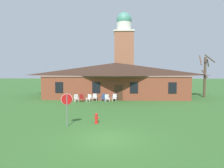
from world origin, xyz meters
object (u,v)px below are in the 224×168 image
at_px(lawn_chair_near_door, 82,98).
at_px(lawn_chair_right_end, 104,97).
at_px(stop_sign, 67,103).
at_px(lawn_chair_left_end, 89,98).
at_px(fire_hydrant, 96,118).
at_px(lawn_chair_under_eave, 115,97).
at_px(lawn_chair_by_porch, 76,98).
at_px(lawn_chair_middle, 95,97).
at_px(lawn_chair_far_side, 107,98).

xyz_separation_m(lawn_chair_near_door, lawn_chair_right_end, (2.90, 0.58, 0.00)).
distance_m(stop_sign, lawn_chair_left_end, 11.52).
relative_size(lawn_chair_near_door, fire_hydrant, 1.21).
xyz_separation_m(lawn_chair_under_eave, fire_hydrant, (-1.01, -11.19, -0.12)).
bearing_deg(lawn_chair_right_end, fire_hydrant, -87.77).
bearing_deg(fire_hydrant, lawn_chair_under_eave, 84.86).
height_order(stop_sign, lawn_chair_by_porch, stop_sign).
xyz_separation_m(lawn_chair_middle, fire_hydrant, (1.69, -11.30, -0.12)).
relative_size(lawn_chair_near_door, lawn_chair_right_end, 1.00).
relative_size(lawn_chair_by_porch, lawn_chair_left_end, 1.00).
xyz_separation_m(lawn_chair_near_door, lawn_chair_left_end, (1.01, 0.03, 0.00)).
bearing_deg(lawn_chair_under_eave, lawn_chair_left_end, -169.03).
xyz_separation_m(lawn_chair_by_porch, lawn_chair_near_door, (0.67, 0.14, 0.00)).
xyz_separation_m(lawn_chair_by_porch, lawn_chair_right_end, (3.56, 0.71, 0.00)).
relative_size(lawn_chair_far_side, fire_hydrant, 1.21).
xyz_separation_m(lawn_chair_right_end, fire_hydrant, (0.43, -11.09, -0.12)).
bearing_deg(lawn_chair_far_side, lawn_chair_near_door, -179.35).
distance_m(lawn_chair_left_end, lawn_chair_middle, 0.99).
bearing_deg(lawn_chair_far_side, lawn_chair_by_porch, -177.53).
distance_m(lawn_chair_left_end, lawn_chair_under_eave, 3.39).
distance_m(lawn_chair_near_door, lawn_chair_middle, 1.82).
relative_size(lawn_chair_left_end, lawn_chair_far_side, 1.00).
bearing_deg(lawn_chair_middle, lawn_chair_right_end, -9.60).
bearing_deg(lawn_chair_left_end, lawn_chair_by_porch, -174.22).
height_order(lawn_chair_left_end, lawn_chair_far_side, same).
bearing_deg(stop_sign, lawn_chair_under_eave, 76.11).
height_order(lawn_chair_left_end, lawn_chair_middle, same).
relative_size(stop_sign, lawn_chair_near_door, 2.47).
bearing_deg(lawn_chair_middle, lawn_chair_far_side, -23.54).
relative_size(lawn_chair_by_porch, lawn_chair_under_eave, 1.00).
bearing_deg(lawn_chair_near_door, lawn_chair_by_porch, -168.51).
bearing_deg(lawn_chair_far_side, stop_sign, -100.03).
height_order(lawn_chair_middle, lawn_chair_right_end, same).
xyz_separation_m(stop_sign, fire_hydrant, (1.99, 0.91, -1.30)).
distance_m(lawn_chair_under_eave, fire_hydrant, 11.23).
height_order(lawn_chair_far_side, fire_hydrant, lawn_chair_far_side).
height_order(stop_sign, fire_hydrant, stop_sign).
bearing_deg(lawn_chair_middle, lawn_chair_near_door, -154.28).
relative_size(lawn_chair_by_porch, lawn_chair_middle, 1.00).
relative_size(lawn_chair_near_door, lawn_chair_far_side, 1.00).
distance_m(lawn_chair_middle, lawn_chair_far_side, 1.88).
xyz_separation_m(lawn_chair_by_porch, fire_hydrant, (4.00, -10.37, -0.12)).
bearing_deg(lawn_chair_right_end, lawn_chair_by_porch, -168.67).
bearing_deg(stop_sign, lawn_chair_by_porch, 100.10).
relative_size(lawn_chair_right_end, lawn_chair_under_eave, 1.00).
bearing_deg(lawn_chair_near_door, stop_sign, -83.31).
relative_size(stop_sign, lawn_chair_under_eave, 2.47).
height_order(lawn_chair_by_porch, lawn_chair_right_end, same).
distance_m(stop_sign, lawn_chair_near_door, 11.56).
xyz_separation_m(lawn_chair_left_end, fire_hydrant, (2.32, -10.54, -0.12)).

